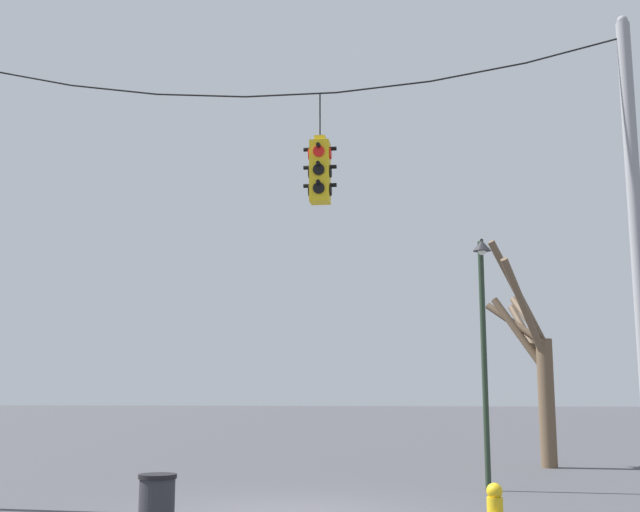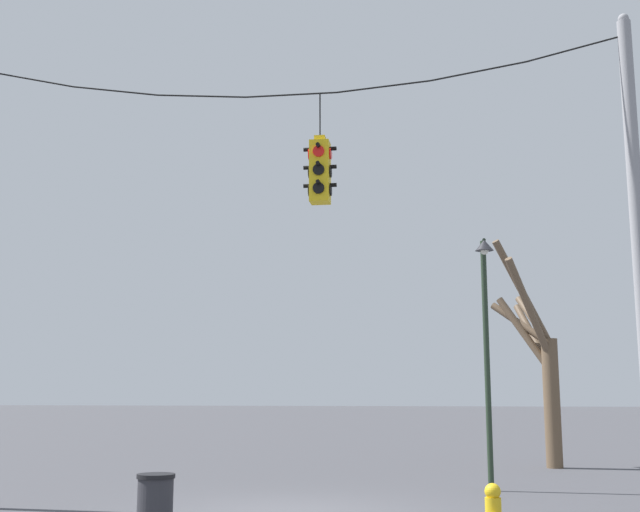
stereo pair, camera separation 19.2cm
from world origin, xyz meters
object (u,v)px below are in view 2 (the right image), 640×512
at_px(fire_hydrant, 493,511).
at_px(trash_bin, 155,505).
at_px(bare_tree, 540,361).
at_px(traffic_light_near_left_pole, 320,171).
at_px(street_lamp, 486,322).
at_px(utility_pole_right, 639,255).

height_order(fire_hydrant, trash_bin, trash_bin).
bearing_deg(bare_tree, fire_hydrant, -100.86).
bearing_deg(traffic_light_near_left_pole, street_lamp, 49.81).
bearing_deg(utility_pole_right, street_lamp, 122.44).
bearing_deg(utility_pole_right, traffic_light_near_left_pole, 180.00).
xyz_separation_m(traffic_light_near_left_pole, street_lamp, (2.98, 3.53, -2.37)).
distance_m(street_lamp, fire_hydrant, 6.22).
bearing_deg(utility_pole_right, fire_hydrant, -143.75).
relative_size(utility_pole_right, traffic_light_near_left_pole, 4.21).
relative_size(fire_hydrant, trash_bin, 0.88).
relative_size(traffic_light_near_left_pole, bare_tree, 0.33).
bearing_deg(trash_bin, bare_tree, 59.32).
xyz_separation_m(bare_tree, trash_bin, (-6.71, -11.30, -2.36)).
bearing_deg(fire_hydrant, bare_tree, 79.14).
xyz_separation_m(traffic_light_near_left_pole, fire_hydrant, (2.64, -1.90, -5.39)).
relative_size(traffic_light_near_left_pole, fire_hydrant, 2.64).
xyz_separation_m(utility_pole_right, traffic_light_near_left_pole, (-5.23, 0.00, 1.61)).
height_order(utility_pole_right, trash_bin, utility_pole_right).
height_order(street_lamp, fire_hydrant, street_lamp).
height_order(utility_pole_right, fire_hydrant, utility_pole_right).
distance_m(bare_tree, fire_hydrant, 11.34).
xyz_separation_m(traffic_light_near_left_pole, trash_bin, (-1.98, -2.31, -5.34)).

